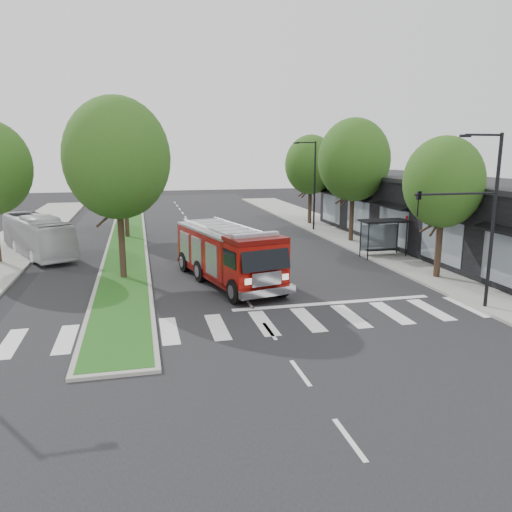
{
  "coord_description": "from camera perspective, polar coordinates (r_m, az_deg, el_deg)",
  "views": [
    {
      "loc": [
        -4.97,
        -22.65,
        7.27
      ],
      "look_at": [
        0.91,
        2.3,
        1.8
      ],
      "focal_mm": 35.0,
      "sensor_mm": 36.0,
      "label": 1
    }
  ],
  "objects": [
    {
      "name": "city_bus",
      "position": [
        38.17,
        -23.73,
        2.18
      ],
      "size": [
        6.37,
        10.11,
        2.8
      ],
      "primitive_type": "imported",
      "rotation": [
        0.0,
        0.0,
        0.43
      ],
      "color": "silver",
      "rests_on": "ground"
    },
    {
      "name": "sidewalk_right",
      "position": [
        37.73,
        14.6,
        0.66
      ],
      "size": [
        5.0,
        80.0,
        0.15
      ],
      "primitive_type": "cube",
      "color": "gray",
      "rests_on": "ground"
    },
    {
      "name": "tree_right_mid",
      "position": [
        40.19,
        11.12,
        10.71
      ],
      "size": [
        5.6,
        5.6,
        9.72
      ],
      "color": "black",
      "rests_on": "ground"
    },
    {
      "name": "storefront_row",
      "position": [
        39.64,
        20.57,
        4.37
      ],
      "size": [
        8.0,
        30.0,
        5.0
      ],
      "primitive_type": "cube",
      "color": "black",
      "rests_on": "ground"
    },
    {
      "name": "fire_engine",
      "position": [
        27.55,
        -3.23,
        0.12
      ],
      "size": [
        5.01,
        9.95,
        3.31
      ],
      "rotation": [
        0.0,
        0.0,
        0.24
      ],
      "color": "#4D0604",
      "rests_on": "ground"
    },
    {
      "name": "median",
      "position": [
        41.3,
        -14.5,
        1.63
      ],
      "size": [
        3.0,
        50.0,
        0.15
      ],
      "color": "gray",
      "rests_on": "ground"
    },
    {
      "name": "tree_right_far",
      "position": [
        49.5,
        6.27,
        10.32
      ],
      "size": [
        5.0,
        5.0,
        8.73
      ],
      "color": "black",
      "rests_on": "ground"
    },
    {
      "name": "ground",
      "position": [
        24.3,
        -0.86,
        -5.36
      ],
      "size": [
        140.0,
        140.0,
        0.0
      ],
      "primitive_type": "plane",
      "color": "black",
      "rests_on": "ground"
    },
    {
      "name": "tree_right_near",
      "position": [
        29.7,
        20.64,
        7.88
      ],
      "size": [
        4.4,
        4.4,
        8.05
      ],
      "color": "black",
      "rests_on": "ground"
    },
    {
      "name": "streetlight_right_far",
      "position": [
        45.41,
        6.54,
        8.45
      ],
      "size": [
        2.11,
        0.2,
        8.0
      ],
      "color": "black",
      "rests_on": "ground"
    },
    {
      "name": "streetlight_right_near",
      "position": [
        24.21,
        23.96,
        4.84
      ],
      "size": [
        4.08,
        0.22,
        8.0
      ],
      "color": "black",
      "rests_on": "ground"
    },
    {
      "name": "tree_median_far",
      "position": [
        42.67,
        -14.91,
        10.6
      ],
      "size": [
        5.6,
        5.6,
        9.72
      ],
      "color": "black",
      "rests_on": "ground"
    },
    {
      "name": "bus_shelter",
      "position": [
        35.18,
        14.29,
        3.12
      ],
      "size": [
        3.2,
        1.6,
        2.61
      ],
      "color": "black",
      "rests_on": "ground"
    },
    {
      "name": "tree_median_near",
      "position": [
        28.67,
        -15.61,
        10.7
      ],
      "size": [
        5.8,
        5.8,
        10.16
      ],
      "color": "black",
      "rests_on": "ground"
    }
  ]
}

